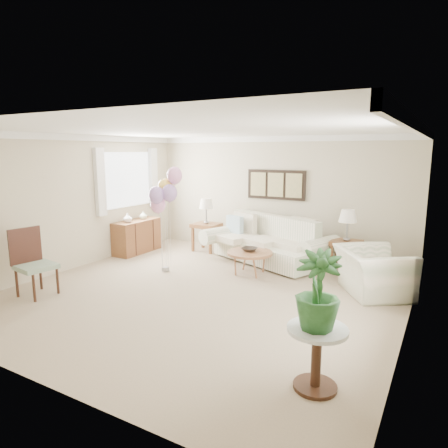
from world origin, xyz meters
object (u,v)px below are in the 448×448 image
Objects in this scene: sofa at (269,244)px; accent_chair at (32,261)px; armchair at (373,272)px; balloon_cluster at (165,192)px; coffee_table at (250,253)px.

sofa is 2.66× the size of accent_chair.
accent_chair is (-4.72, -2.72, 0.19)m from armchair.
balloon_cluster reaches higher than accent_chair.
balloon_cluster is (-1.44, -0.66, 1.14)m from coffee_table.
sofa is at bearing 48.49° from balloon_cluster.
coffee_table is 2.19m from armchair.
accent_chair reaches higher than armchair.
accent_chair is (-2.51, -3.63, 0.19)m from sofa.
armchair is 3.87m from balloon_cluster.
sofa is at bearing 91.47° from coffee_table.
balloon_cluster is at bearing 61.71° from accent_chair.
sofa is at bearing 55.35° from accent_chair.
armchair is 1.04× the size of accent_chair.
balloon_cluster is (1.09, 2.03, 0.98)m from accent_chair.
accent_chair reaches higher than coffee_table.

